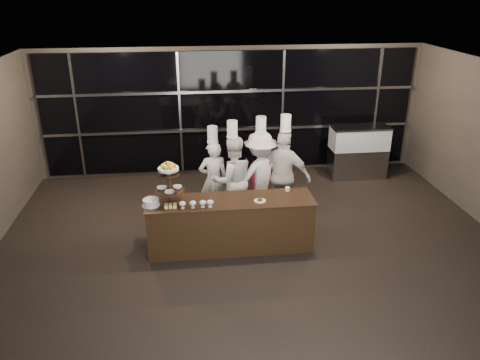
{
  "coord_description": "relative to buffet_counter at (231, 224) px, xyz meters",
  "views": [
    {
      "loc": [
        -1.06,
        -5.68,
        4.32
      ],
      "look_at": [
        -0.19,
        1.71,
        1.15
      ],
      "focal_mm": 35.0,
      "sensor_mm": 36.0,
      "label": 1
    }
  ],
  "objects": [
    {
      "name": "chef_c",
      "position": [
        0.69,
        1.12,
        0.41
      ],
      "size": [
        1.28,
        1.01,
        2.04
      ],
      "color": "silver",
      "rests_on": "ground"
    },
    {
      "name": "small_plate",
      "position": [
        0.49,
        -0.1,
        0.47
      ],
      "size": [
        0.2,
        0.2,
        0.05
      ],
      "color": "white",
      "rests_on": "buffet_counter"
    },
    {
      "name": "chef_d",
      "position": [
        1.12,
        0.97,
        0.45
      ],
      "size": [
        1.14,
        0.9,
        2.1
      ],
      "color": "silver",
      "rests_on": "ground"
    },
    {
      "name": "chef_cup",
      "position": [
        1.04,
        0.25,
        0.49
      ],
      "size": [
        0.08,
        0.08,
        0.07
      ],
      "primitive_type": "cylinder",
      "color": "white",
      "rests_on": "buffet_counter"
    },
    {
      "name": "chef_b",
      "position": [
        0.14,
        1.02,
        0.4
      ],
      "size": [
        0.94,
        0.79,
        2.01
      ],
      "color": "silver",
      "rests_on": "ground"
    },
    {
      "name": "pastry_squares",
      "position": [
        -1.0,
        -0.16,
        0.48
      ],
      "size": [
        0.2,
        0.13,
        0.05
      ],
      "color": "#FCE77B",
      "rests_on": "buffet_counter"
    },
    {
      "name": "display_case",
      "position": [
        3.31,
        2.89,
        0.22
      ],
      "size": [
        1.33,
        0.58,
        1.24
      ],
      "color": "#A5A5AA",
      "rests_on": "ground"
    },
    {
      "name": "compotes",
      "position": [
        -0.56,
        -0.22,
        0.54
      ],
      "size": [
        0.56,
        0.11,
        0.12
      ],
      "color": "silver",
      "rests_on": "buffet_counter"
    },
    {
      "name": "buffet_counter",
      "position": [
        0.0,
        0.0,
        0.0
      ],
      "size": [
        2.84,
        0.74,
        0.92
      ],
      "color": "black",
      "rests_on": "ground"
    },
    {
      "name": "window_wall",
      "position": [
        0.39,
        3.53,
        1.04
      ],
      "size": [
        8.6,
        0.1,
        2.8
      ],
      "color": "black",
      "rests_on": "ground"
    },
    {
      "name": "chef_a",
      "position": [
        -0.21,
        1.23,
        0.34
      ],
      "size": [
        0.6,
        0.42,
        1.85
      ],
      "color": "silver",
      "rests_on": "ground"
    },
    {
      "name": "room",
      "position": [
        0.39,
        -1.41,
        1.03
      ],
      "size": [
        10.0,
        10.0,
        10.0
      ],
      "color": "black",
      "rests_on": "ground"
    },
    {
      "name": "layer_cake",
      "position": [
        -1.32,
        -0.05,
        0.51
      ],
      "size": [
        0.3,
        0.3,
        0.11
      ],
      "color": "white",
      "rests_on": "buffet_counter"
    },
    {
      "name": "display_stand",
      "position": [
        -1.0,
        -0.0,
        0.87
      ],
      "size": [
        0.48,
        0.48,
        0.74
      ],
      "color": "black",
      "rests_on": "buffet_counter"
    }
  ]
}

